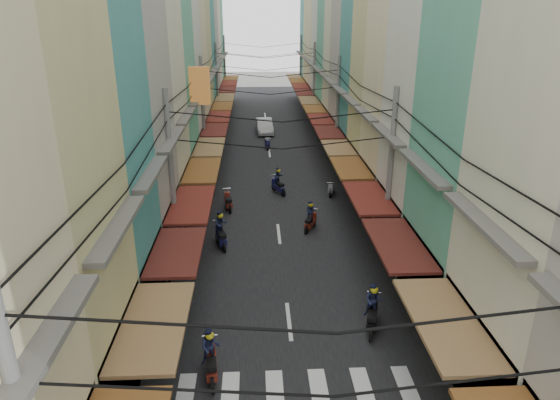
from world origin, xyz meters
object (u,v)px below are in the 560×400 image
object	(u,v)px
bicycle	(431,315)
traffic_sign	(447,284)
white_car	(265,133)
market_umbrella	(450,256)

from	to	relation	value
bicycle	traffic_sign	bearing A→B (deg)	-168.04
bicycle	traffic_sign	distance (m)	2.02
traffic_sign	white_car	bearing A→B (deg)	100.61
bicycle	market_umbrella	bearing A→B (deg)	-34.05
market_umbrella	traffic_sign	world-z (taller)	traffic_sign
white_car	traffic_sign	distance (m)	32.52
market_umbrella	traffic_sign	distance (m)	2.08
traffic_sign	bicycle	bearing A→B (deg)	96.93
market_umbrella	traffic_sign	size ratio (longest dim) A/B	0.87
white_car	traffic_sign	xyz separation A→B (m)	(5.98, -31.91, 1.86)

